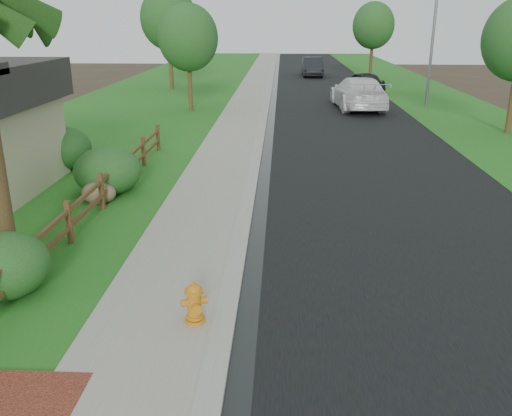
{
  "coord_description": "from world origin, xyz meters",
  "views": [
    {
      "loc": [
        1.35,
        -6.48,
        5.1
      ],
      "look_at": [
        0.82,
        4.95,
        1.09
      ],
      "focal_mm": 38.0,
      "sensor_mm": 36.0,
      "label": 1
    }
  ],
  "objects_px": {
    "ranch_fence": "(86,204)",
    "streetlight": "(431,24)",
    "dark_car_mid": "(363,82)",
    "white_suv": "(358,93)",
    "fire_hydrant": "(194,303)"
  },
  "relations": [
    {
      "from": "dark_car_mid",
      "to": "streetlight",
      "type": "xyz_separation_m",
      "value": [
        2.74,
        -6.79,
        4.05
      ]
    },
    {
      "from": "white_suv",
      "to": "dark_car_mid",
      "type": "xyz_separation_m",
      "value": [
        1.33,
        7.52,
        -0.18
      ]
    },
    {
      "from": "fire_hydrant",
      "to": "dark_car_mid",
      "type": "height_order",
      "value": "dark_car_mid"
    },
    {
      "from": "ranch_fence",
      "to": "dark_car_mid",
      "type": "distance_m",
      "value": 29.42
    },
    {
      "from": "ranch_fence",
      "to": "fire_hydrant",
      "type": "bearing_deg",
      "value": -53.17
    },
    {
      "from": "dark_car_mid",
      "to": "streetlight",
      "type": "relative_size",
      "value": 0.52
    },
    {
      "from": "fire_hydrant",
      "to": "white_suv",
      "type": "distance_m",
      "value": 25.24
    },
    {
      "from": "ranch_fence",
      "to": "white_suv",
      "type": "bearing_deg",
      "value": 64.48
    },
    {
      "from": "white_suv",
      "to": "streetlight",
      "type": "height_order",
      "value": "streetlight"
    },
    {
      "from": "white_suv",
      "to": "dark_car_mid",
      "type": "relative_size",
      "value": 1.46
    },
    {
      "from": "white_suv",
      "to": "streetlight",
      "type": "bearing_deg",
      "value": -173.77
    },
    {
      "from": "dark_car_mid",
      "to": "ranch_fence",
      "type": "bearing_deg",
      "value": 51.21
    },
    {
      "from": "ranch_fence",
      "to": "streetlight",
      "type": "xyz_separation_m",
      "value": [
        13.54,
        20.58,
        4.2
      ]
    },
    {
      "from": "ranch_fence",
      "to": "dark_car_mid",
      "type": "xyz_separation_m",
      "value": [
        10.8,
        27.37,
        0.15
      ]
    },
    {
      "from": "fire_hydrant",
      "to": "dark_car_mid",
      "type": "bearing_deg",
      "value": 77.17
    }
  ]
}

